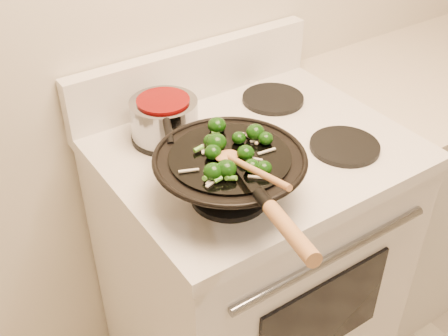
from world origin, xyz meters
TOP-DOWN VIEW (x-y plane):
  - stove at (-0.19, 1.17)m, footprint 0.78×0.67m
  - counter_unit at (0.64, 1.20)m, footprint 0.86×0.62m
  - wok at (-0.37, 1.02)m, footprint 0.34×0.56m
  - stirfry at (-0.36, 1.02)m, footprint 0.24×0.23m
  - wooden_spoon at (-0.38, 0.95)m, footprint 0.06×0.24m
  - saucepan at (-0.37, 1.32)m, footprint 0.18×0.27m

SIDE VIEW (x-z plane):
  - counter_unit at x=0.64m, z-range 0.00..0.91m
  - stove at x=-0.19m, z-range -0.07..1.01m
  - saucepan at x=-0.37m, z-range 0.93..1.04m
  - wok at x=-0.37m, z-range 0.90..1.08m
  - stirfry at x=-0.36m, z-range 1.03..1.07m
  - wooden_spoon at x=-0.38m, z-range 1.03..1.10m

